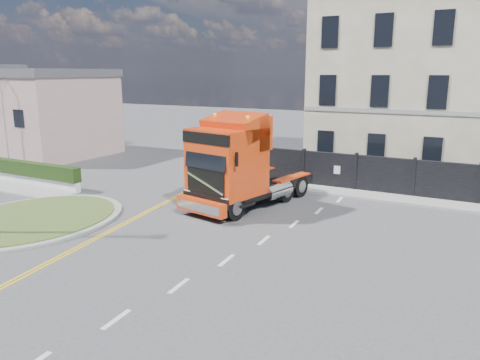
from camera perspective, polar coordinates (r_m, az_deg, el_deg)
The scene contains 11 objects.
ground at distance 19.91m, azimuth -4.31°, elevation -5.60°, with size 120.00×120.00×0.00m, color #424244.
traffic_island at distance 22.39m, azimuth -23.99°, elevation -4.39°, with size 6.80×6.80×0.17m.
hedge_wall at distance 29.53m, azimuth -24.47°, elevation 0.88°, with size 8.00×0.55×1.35m.
pavement_side at distance 29.04m, azimuth -26.05°, elevation -0.86°, with size 8.50×1.80×0.10m, color gray.
seaside_bldg_pink at distance 39.28m, azimuth -22.39°, elevation 7.13°, with size 8.00×8.00×6.00m, color #BA9B91.
seaside_bldg_cream at distance 46.88m, azimuth -26.75°, elevation 6.90°, with size 9.00×8.00×5.00m, color white.
hoarding_fence at distance 25.70m, azimuth 19.41°, elevation 0.25°, with size 18.80×0.25×2.00m.
georgian_building at distance 32.65m, azimuth 21.24°, elevation 11.13°, with size 12.30×10.30×12.80m.
pavement_far at distance 25.13m, azimuth 17.69°, elevation -2.10°, with size 20.00×1.60×0.12m, color gray.
truck at distance 22.02m, azimuth -0.39°, elevation 1.54°, with size 4.13×7.71×4.38m.
lamppost_slim at distance 35.59m, azimuth -26.82°, elevation 7.01°, with size 0.24×0.48×5.90m.
Camera 1 is at (10.22, -15.87, 6.32)m, focal length 35.00 mm.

